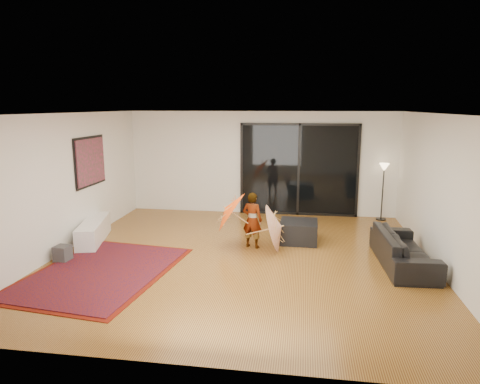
% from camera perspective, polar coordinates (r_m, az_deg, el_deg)
% --- Properties ---
extents(floor, '(7.00, 7.00, 0.00)m').
position_cam_1_polar(floor, '(8.23, 0.17, -8.73)').
color(floor, olive).
rests_on(floor, ground).
extents(ceiling, '(7.00, 7.00, 0.00)m').
position_cam_1_polar(ceiling, '(7.72, 0.19, 10.43)').
color(ceiling, white).
rests_on(ceiling, wall_back).
extents(wall_back, '(7.00, 0.00, 7.00)m').
position_cam_1_polar(wall_back, '(11.29, 2.76, 3.87)').
color(wall_back, silver).
rests_on(wall_back, floor).
extents(wall_front, '(7.00, 0.00, 7.00)m').
position_cam_1_polar(wall_front, '(4.54, -6.30, -7.76)').
color(wall_front, silver).
rests_on(wall_front, floor).
extents(wall_left, '(0.00, 7.00, 7.00)m').
position_cam_1_polar(wall_left, '(9.05, -22.32, 1.12)').
color(wall_left, silver).
rests_on(wall_left, floor).
extents(wall_right, '(0.00, 7.00, 7.00)m').
position_cam_1_polar(wall_right, '(8.14, 25.36, -0.20)').
color(wall_right, silver).
rests_on(wall_right, floor).
extents(sliding_door, '(3.06, 0.07, 2.40)m').
position_cam_1_polar(sliding_door, '(11.23, 7.83, 2.96)').
color(sliding_door, black).
rests_on(sliding_door, wall_back).
extents(painting, '(0.04, 1.28, 1.08)m').
position_cam_1_polar(painting, '(9.85, -19.32, 3.88)').
color(painting, black).
rests_on(painting, wall_left).
extents(media_console, '(0.80, 1.66, 0.45)m').
position_cam_1_polar(media_console, '(9.63, -18.93, -4.95)').
color(media_console, white).
rests_on(media_console, floor).
extents(speaker, '(0.28, 0.28, 0.30)m').
position_cam_1_polar(speaker, '(8.65, -22.57, -7.58)').
color(speaker, '#424244').
rests_on(speaker, floor).
extents(persian_rug, '(2.54, 3.30, 0.02)m').
position_cam_1_polar(persian_rug, '(7.90, -18.04, -10.11)').
color(persian_rug, '#5C1207').
rests_on(persian_rug, floor).
extents(sofa, '(0.89, 2.08, 0.60)m').
position_cam_1_polar(sofa, '(8.31, 20.97, -7.13)').
color(sofa, black).
rests_on(sofa, floor).
extents(ottoman, '(0.79, 0.79, 0.44)m').
position_cam_1_polar(ottoman, '(9.17, 7.82, -5.24)').
color(ottoman, black).
rests_on(ottoman, floor).
extents(floor_lamp, '(0.25, 0.25, 1.44)m').
position_cam_1_polar(floor_lamp, '(11.20, 18.61, 2.10)').
color(floor_lamp, black).
rests_on(floor_lamp, floor).
extents(child, '(0.47, 0.38, 1.14)m').
position_cam_1_polar(child, '(8.64, 1.65, -3.76)').
color(child, '#999999').
rests_on(child, floor).
extents(parasol_orange, '(0.65, 0.93, 0.92)m').
position_cam_1_polar(parasol_orange, '(8.64, -2.01, -2.66)').
color(parasol_orange, '#F84E0D').
rests_on(parasol_orange, child).
extents(parasol_white, '(0.54, 0.95, 0.97)m').
position_cam_1_polar(parasol_white, '(8.47, 5.57, -4.60)').
color(parasol_white, silver).
rests_on(parasol_white, floor).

